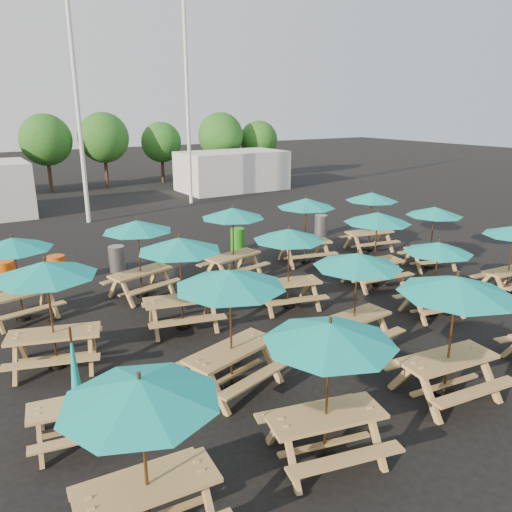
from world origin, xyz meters
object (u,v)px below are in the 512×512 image
picnic_unit_13 (438,252)px  waste_bin_3 (238,239)px  picnic_unit_3 (13,249)px  waste_bin_2 (117,259)px  waste_bin_4 (321,225)px  picnic_unit_19 (372,200)px  picnic_unit_0 (141,401)px  picnic_unit_2 (46,276)px  picnic_unit_15 (306,207)px  picnic_unit_14 (377,222)px  picnic_unit_1 (77,395)px  picnic_unit_8 (456,293)px  picnic_unit_11 (233,217)px  picnic_unit_10 (289,240)px  waste_bin_0 (6,275)px  waste_bin_1 (57,269)px  picnic_unit_9 (357,266)px  picnic_unit_18 (434,215)px  picnic_unit_4 (329,341)px  picnic_unit_5 (230,286)px  picnic_unit_6 (180,250)px  picnic_unit_7 (138,231)px

picnic_unit_13 → waste_bin_3: picnic_unit_13 is taller
picnic_unit_3 → waste_bin_2: picnic_unit_3 is taller
picnic_unit_3 → waste_bin_4: size_ratio=2.63×
picnic_unit_19 → picnic_unit_0: bearing=-134.6°
picnic_unit_2 → waste_bin_3: size_ratio=2.97×
picnic_unit_15 → picnic_unit_14: bearing=-69.8°
picnic_unit_1 → picnic_unit_8: bearing=-11.0°
picnic_unit_11 → picnic_unit_15: (3.04, 0.09, 0.01)m
picnic_unit_13 → picnic_unit_14: picnic_unit_14 is taller
picnic_unit_10 → waste_bin_3: picnic_unit_10 is taller
picnic_unit_8 → waste_bin_0: picnic_unit_8 is taller
picnic_unit_19 → picnic_unit_1: bearing=-143.8°
picnic_unit_14 → waste_bin_3: (-1.68, 5.82, -1.62)m
picnic_unit_2 → picnic_unit_11: size_ratio=1.07×
waste_bin_0 → waste_bin_1: 1.50m
picnic_unit_14 → picnic_unit_9: bearing=-134.0°
picnic_unit_3 → picnic_unit_19: bearing=-11.8°
picnic_unit_11 → picnic_unit_14: bearing=-53.8°
picnic_unit_8 → picnic_unit_19: 10.47m
picnic_unit_18 → waste_bin_0: 14.23m
picnic_unit_18 → picnic_unit_4: bearing=-131.3°
waste_bin_0 → picnic_unit_10: bearing=-41.8°
picnic_unit_15 → picnic_unit_18: size_ratio=1.03×
picnic_unit_10 → waste_bin_1: (-5.14, 5.71, -1.55)m
picnic_unit_3 → picnic_unit_10: bearing=-37.0°
picnic_unit_9 → picnic_unit_13: picnic_unit_9 is taller
picnic_unit_5 → picnic_unit_15: 8.76m
picnic_unit_0 → picnic_unit_14: size_ratio=0.99×
picnic_unit_0 → picnic_unit_9: 6.60m
picnic_unit_6 → waste_bin_2: picnic_unit_6 is taller
picnic_unit_7 → picnic_unit_6: bearing=-102.5°
picnic_unit_4 → picnic_unit_8: picnic_unit_8 is taller
picnic_unit_4 → picnic_unit_7: 8.58m
picnic_unit_2 → picnic_unit_7: picnic_unit_2 is taller
picnic_unit_10 → picnic_unit_19: 6.88m
picnic_unit_13 → picnic_unit_14: size_ratio=0.88×
picnic_unit_3 → picnic_unit_15: 9.55m
picnic_unit_8 → picnic_unit_10: bearing=96.3°
picnic_unit_3 → picnic_unit_6: bearing=-50.5°
waste_bin_0 → waste_bin_4: same height
picnic_unit_18 → picnic_unit_19: (-0.22, 2.80, 0.11)m
picnic_unit_3 → picnic_unit_7: (3.32, -0.01, 0.05)m
picnic_unit_1 → picnic_unit_11: size_ratio=0.85×
picnic_unit_13 → picnic_unit_6: bearing=165.7°
picnic_unit_15 → picnic_unit_13: bearing=-77.0°
picnic_unit_14 → waste_bin_4: bearing=72.3°
picnic_unit_2 → picnic_unit_14: 9.71m
picnic_unit_5 → picnic_unit_14: picnic_unit_5 is taller
picnic_unit_14 → picnic_unit_18: (2.96, 0.23, -0.15)m
picnic_unit_8 → picnic_unit_18: (6.39, 5.66, -0.27)m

